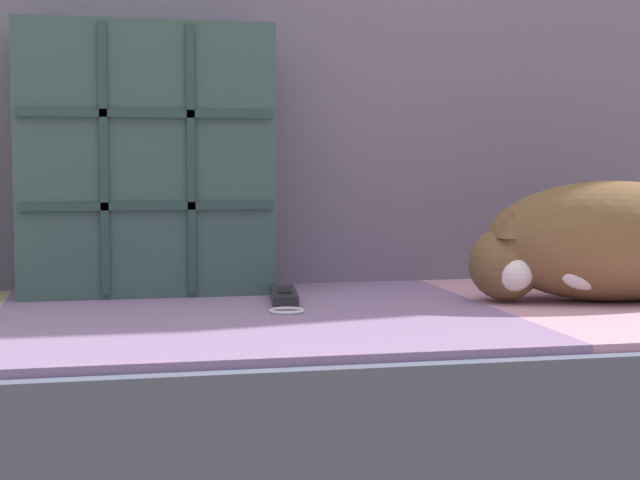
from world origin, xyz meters
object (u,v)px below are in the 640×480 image
at_px(couch, 84,467).
at_px(game_remote_near, 284,298).
at_px(throw_pillow_quilted, 146,160).
at_px(sleeping_cat, 601,245).

xyz_separation_m(couch, game_remote_near, (0.29, 0.03, 0.22)).
height_order(couch, throw_pillow_quilted, throw_pillow_quilted).
height_order(throw_pillow_quilted, sleeping_cat, throw_pillow_quilted).
height_order(couch, sleeping_cat, sleeping_cat).
xyz_separation_m(throw_pillow_quilted, game_remote_near, (0.19, -0.16, -0.20)).
distance_m(couch, game_remote_near, 0.36).
bearing_deg(sleeping_cat, throw_pillow_quilted, 160.31).
bearing_deg(game_remote_near, sleeping_cat, -9.20).
relative_size(sleeping_cat, game_remote_near, 2.26).
distance_m(sleeping_cat, game_remote_near, 0.47).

